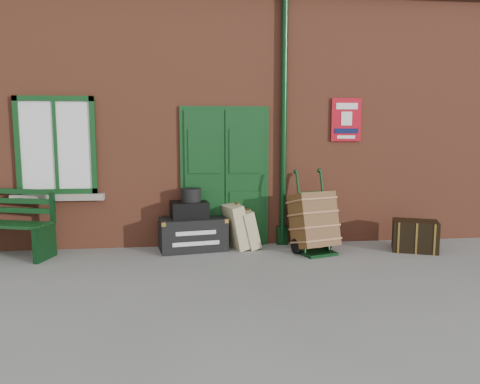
{
  "coord_description": "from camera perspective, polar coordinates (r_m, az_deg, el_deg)",
  "views": [
    {
      "loc": [
        -0.91,
        -6.02,
        1.89
      ],
      "look_at": [
        -0.15,
        0.6,
        1.0
      ],
      "focal_mm": 35.0,
      "sensor_mm": 36.0,
      "label": 1
    }
  ],
  "objects": [
    {
      "name": "ground",
      "position": [
        6.38,
        1.99,
        -9.64
      ],
      "size": [
        80.0,
        80.0,
        0.0
      ],
      "primitive_type": "plane",
      "color": "gray",
      "rests_on": "ground"
    },
    {
      "name": "station_building",
      "position": [
        9.56,
        -1.1,
        9.25
      ],
      "size": [
        10.3,
        4.3,
        4.36
      ],
      "color": "brown",
      "rests_on": "ground"
    },
    {
      "name": "houdini_trunk",
      "position": [
        7.45,
        -5.77,
        -5.08
      ],
      "size": [
        1.11,
        0.73,
        0.52
      ],
      "primitive_type": "cube",
      "rotation": [
        0.0,
        0.0,
        0.16
      ],
      "color": "black",
      "rests_on": "ground"
    },
    {
      "name": "strongbox",
      "position": [
        7.38,
        -6.2,
        -2.15
      ],
      "size": [
        0.63,
        0.5,
        0.26
      ],
      "primitive_type": "cube",
      "rotation": [
        0.0,
        0.0,
        0.16
      ],
      "color": "black",
      "rests_on": "houdini_trunk"
    },
    {
      "name": "hatbox",
      "position": [
        7.34,
        -5.99,
        -0.37
      ],
      "size": [
        0.36,
        0.36,
        0.21
      ],
      "primitive_type": "cylinder",
      "rotation": [
        0.0,
        0.0,
        0.16
      ],
      "color": "black",
      "rests_on": "strongbox"
    },
    {
      "name": "suitcase_back",
      "position": [
        7.47,
        -0.51,
        -4.2
      ],
      "size": [
        0.47,
        0.58,
        0.72
      ],
      "primitive_type": "cube",
      "rotation": [
        0.0,
        -0.2,
        0.31
      ],
      "color": "tan",
      "rests_on": "ground"
    },
    {
      "name": "suitcase_front",
      "position": [
        7.5,
        0.86,
        -4.54
      ],
      "size": [
        0.44,
        0.52,
        0.62
      ],
      "primitive_type": "cube",
      "rotation": [
        0.0,
        -0.24,
        0.31
      ],
      "color": "tan",
      "rests_on": "ground"
    },
    {
      "name": "porter_trolley",
      "position": [
        7.3,
        8.97,
        -3.59
      ],
      "size": [
        0.77,
        0.8,
        1.25
      ],
      "rotation": [
        0.0,
        0.0,
        0.29
      ],
      "color": "black",
      "rests_on": "ground"
    },
    {
      "name": "dark_trunk",
      "position": [
        7.84,
        20.56,
        -5.02
      ],
      "size": [
        0.78,
        0.65,
        0.48
      ],
      "primitive_type": "cube",
      "rotation": [
        0.0,
        0.0,
        -0.37
      ],
      "color": "black",
      "rests_on": "ground"
    }
  ]
}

